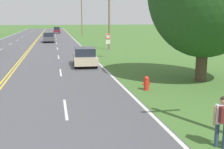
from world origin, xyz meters
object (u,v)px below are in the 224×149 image
Objects in this scene: fire_hydrant at (146,83)px; traffic_sign at (108,40)px; car_dark_grey_van_mid_far at (49,37)px; hitchhiker_person at (223,117)px; car_maroon_suv_receding at (57,30)px; car_champagne_sedan_approaching at (85,56)px.

traffic_sign is (0.43, 13.90, 1.48)m from fire_hydrant.
fire_hydrant is 36.62m from car_dark_grey_van_mid_far.
hitchhiker_person is 21.42m from traffic_sign.
hitchhiker_person is 44.02m from car_dark_grey_van_mid_far.
traffic_sign reaches higher than fire_hydrant.
traffic_sign is 0.64× the size of car_maroon_suv_receding.
car_maroon_suv_receding reaches higher than car_champagne_sedan_approaching.
car_champagne_sedan_approaching is at bearing 1.77° from car_maroon_suv_receding.
traffic_sign reaches higher than car_dark_grey_van_mid_far.
hitchhiker_person is 75.91m from car_maroon_suv_receding.
traffic_sign reaches higher than car_champagne_sedan_approaching.
traffic_sign is (0.49, 21.40, 0.87)m from hitchhiker_person.
car_dark_grey_van_mid_far reaches higher than hitchhiker_person.
hitchhiker_person is 17.14m from car_champagne_sedan_approaching.
fire_hydrant is at bearing 3.61° from car_maroon_suv_receding.
car_maroon_suv_receding is (1.77, 32.18, 0.04)m from car_dark_grey_van_mid_far.
fire_hydrant is (0.05, 7.49, -0.61)m from hitchhiker_person.
car_champagne_sedan_approaching is at bearing 104.67° from fire_hydrant.
fire_hydrant is 9.80m from car_champagne_sedan_approaching.
traffic_sign is 0.51× the size of car_dark_grey_van_mid_far.
car_maroon_suv_receding reaches higher than fire_hydrant.
car_champagne_sedan_approaching is (-2.48, 9.48, 0.36)m from fire_hydrant.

